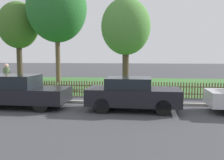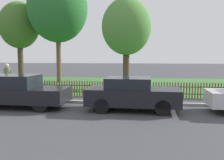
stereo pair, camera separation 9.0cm
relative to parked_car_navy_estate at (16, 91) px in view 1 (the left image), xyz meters
name	(u,v)px [view 1 (the left image)]	position (x,y,z in m)	size (l,w,h in m)	color
ground_plane	(122,104)	(4.66, 1.26, -0.74)	(120.00, 120.00, 0.00)	#424247
kerb_stone	(122,103)	(4.66, 1.36, -0.68)	(43.75, 0.20, 0.12)	#9E998E
grass_strip	(130,85)	(4.66, 9.30, -0.74)	(43.75, 11.89, 0.01)	#3D7033
park_fence	(125,89)	(4.66, 3.36, -0.30)	(43.75, 0.05, 0.88)	brown
parked_car_navy_estate	(16,91)	(0.00, 0.00, 0.00)	(4.59, 1.80, 1.47)	black
parked_car_red_compact	(132,94)	(5.23, 0.02, -0.02)	(3.96, 1.83, 1.41)	black
covered_motorcycle	(133,87)	(5.14, 2.71, -0.07)	(1.84, 0.93, 1.10)	black
tree_nearest_kerb	(18,26)	(-5.55, 11.16, 4.26)	(3.63, 3.63, 7.14)	#473828
tree_behind_motorcycle	(57,8)	(-1.55, 10.12, 5.54)	(5.00, 5.00, 9.18)	brown
tree_mid_park	(126,27)	(4.41, 7.57, 3.61)	(3.52, 3.52, 6.41)	#473828
pedestrian_near_fence	(7,78)	(-2.16, 3.02, 0.32)	(0.43, 0.42, 1.87)	black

